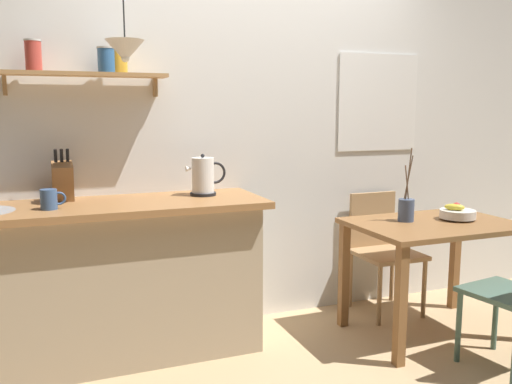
% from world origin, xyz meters
% --- Properties ---
extents(ground_plane, '(14.00, 14.00, 0.00)m').
position_xyz_m(ground_plane, '(0.00, 0.00, 0.00)').
color(ground_plane, tan).
extents(back_wall, '(6.80, 0.11, 2.70)m').
position_xyz_m(back_wall, '(0.20, 0.65, 1.35)').
color(back_wall, white).
rests_on(back_wall, ground_plane).
extents(kitchen_counter, '(1.83, 0.63, 0.93)m').
position_xyz_m(kitchen_counter, '(-1.00, 0.32, 0.47)').
color(kitchen_counter, tan).
rests_on(kitchen_counter, ground_plane).
extents(wall_shelf, '(0.94, 0.20, 0.32)m').
position_xyz_m(wall_shelf, '(-1.02, 0.49, 1.70)').
color(wall_shelf, tan).
extents(dining_table, '(1.03, 0.72, 0.74)m').
position_xyz_m(dining_table, '(0.99, -0.08, 0.62)').
color(dining_table, brown).
rests_on(dining_table, ground_plane).
extents(dining_chair_far, '(0.43, 0.44, 0.85)m').
position_xyz_m(dining_chair_far, '(0.94, 0.42, 0.48)').
color(dining_chair_far, tan).
rests_on(dining_chair_far, ground_plane).
extents(fruit_bowl, '(0.23, 0.23, 0.11)m').
position_xyz_m(fruit_bowl, '(1.18, -0.07, 0.79)').
color(fruit_bowl, silver).
rests_on(fruit_bowl, dining_table).
extents(twig_vase, '(0.10, 0.10, 0.47)m').
position_xyz_m(twig_vase, '(0.84, 0.02, 0.82)').
color(twig_vase, '#475675').
rests_on(twig_vase, dining_table).
extents(electric_kettle, '(0.25, 0.16, 0.26)m').
position_xyz_m(electric_kettle, '(-0.40, 0.38, 1.04)').
color(electric_kettle, black).
rests_on(electric_kettle, kitchen_counter).
extents(knife_block, '(0.11, 0.18, 0.30)m').
position_xyz_m(knife_block, '(-1.21, 0.47, 1.05)').
color(knife_block, '#9E6B3D').
rests_on(knife_block, kitchen_counter).
extents(coffee_mug_by_sink, '(0.13, 0.09, 0.11)m').
position_xyz_m(coffee_mug_by_sink, '(-1.29, 0.21, 0.98)').
color(coffee_mug_by_sink, '#3D5B89').
rests_on(coffee_mug_by_sink, kitchen_counter).
extents(pendant_lamp, '(0.21, 0.21, 0.58)m').
position_xyz_m(pendant_lamp, '(-0.87, 0.19, 1.76)').
color(pendant_lamp, black).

